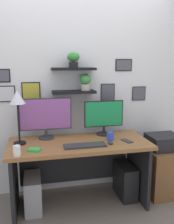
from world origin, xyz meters
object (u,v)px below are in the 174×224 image
(desk, at_px, (78,158))
(scissors_tray, at_px, (34,150))
(desk_lamp, at_px, (17,102))
(monitor_left, at_px, (46,116))
(computer_tower_left, at_px, (33,193))
(computer_tower_right, at_px, (125,180))
(keyboard, at_px, (85,145))
(drawer_cabinet, at_px, (162,170))
(printer, at_px, (164,142))
(computer_mouse, at_px, (110,142))
(pen_cup, at_px, (17,151))
(coffee_mug, at_px, (110,136))
(cell_phone, at_px, (127,141))
(monitor_right, at_px, (104,116))

(desk, bearing_deg, scissors_tray, -153.94)
(desk_lamp, bearing_deg, monitor_left, 27.15)
(desk, relative_size, desk_lamp, 2.67)
(computer_tower_left, relative_size, computer_tower_right, 1.00)
(keyboard, height_order, drawer_cabinet, keyboard)
(printer, distance_m, computer_tower_right, 0.67)
(computer_mouse, height_order, drawer_cabinet, computer_mouse)
(desk, xyz_separation_m, computer_mouse, (0.32, -0.19, 0.23))
(keyboard, bearing_deg, monitor_left, 135.04)
(pen_cup, height_order, scissors_tray, pen_cup)
(desk, height_order, desk_lamp, desk_lamp)
(pen_cup, bearing_deg, computer_tower_right, 15.10)
(desk, distance_m, scissors_tray, 0.58)
(desk, distance_m, monitor_left, 0.61)
(monitor_left, distance_m, pen_cup, 0.61)
(desk_lamp, xyz_separation_m, drawer_cabinet, (1.69, -0.02, -0.92))
(computer_mouse, height_order, desk_lamp, desk_lamp)
(drawer_cabinet, bearing_deg, monitor_left, 173.02)
(coffee_mug, bearing_deg, desk, 170.42)
(monitor_left, distance_m, keyboard, 0.59)
(desk, xyz_separation_m, cell_phone, (0.52, -0.15, 0.22))
(printer, height_order, computer_tower_right, printer)
(computer_mouse, bearing_deg, computer_tower_left, 169.51)
(monitor_left, xyz_separation_m, computer_tower_right, (0.92, -0.16, -0.81))
(keyboard, distance_m, pen_cup, 0.69)
(coffee_mug, height_order, computer_tower_right, coffee_mug)
(desk, xyz_separation_m, desk_lamp, (-0.63, 0.02, 0.67))
(desk, height_order, monitor_left, monitor_left)
(pen_cup, xyz_separation_m, printer, (1.70, 0.32, -0.14))
(monitor_left, bearing_deg, computer_tower_left, -132.27)
(monitor_left, relative_size, monitor_right, 1.23)
(keyboard, distance_m, computer_tower_left, 0.81)
(keyboard, xyz_separation_m, computer_mouse, (0.28, 0.02, 0.01))
(cell_phone, distance_m, printer, 0.56)
(coffee_mug, xyz_separation_m, computer_tower_left, (-0.88, 0.03, -0.60))
(monitor_left, distance_m, scissors_tray, 0.49)
(desk, bearing_deg, printer, -0.41)
(monitor_left, relative_size, computer_mouse, 6.51)
(monitor_left, distance_m, computer_tower_right, 1.23)
(monitor_right, bearing_deg, cell_phone, -60.22)
(computer_mouse, bearing_deg, pen_cup, -171.58)
(monitor_right, bearing_deg, desk, -154.48)
(cell_phone, distance_m, scissors_tray, 1.01)
(computer_tower_right, bearing_deg, monitor_right, 144.90)
(drawer_cabinet, bearing_deg, keyboard, -168.77)
(coffee_mug, relative_size, scissors_tray, 0.75)
(computer_tower_left, height_order, computer_tower_right, computer_tower_right)
(desk_lamp, distance_m, computer_tower_left, 1.02)
(computer_mouse, relative_size, computer_tower_right, 0.22)
(cell_phone, relative_size, drawer_cabinet, 0.24)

